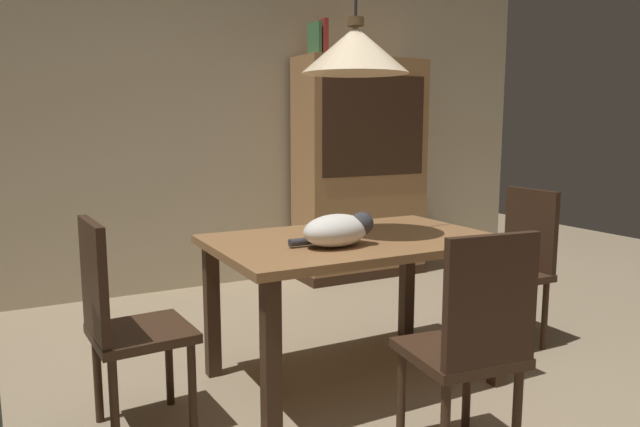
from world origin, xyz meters
TOP-DOWN VIEW (x-y plane):
  - back_wall at (0.00, 2.65)m, footprint 6.40×0.10m
  - dining_table at (0.14, 0.49)m, footprint 1.40×0.90m
  - chair_left_side at (-0.99, 0.49)m, footprint 0.43×0.43m
  - chair_right_side at (1.27, 0.49)m, footprint 0.40×0.40m
  - chair_near_front at (0.13, -0.38)m, footprint 0.44×0.44m
  - cat_sleeping at (-0.03, 0.35)m, footprint 0.40×0.28m
  - pendant_lamp at (0.14, 0.49)m, footprint 0.52×0.52m
  - hutch_bookcase at (1.30, 2.32)m, footprint 1.12×0.45m
  - book_green_slim at (0.86, 2.32)m, footprint 0.03×0.20m
  - book_red_tall at (0.91, 2.32)m, footprint 0.04×0.22m

SIDE VIEW (x-z plane):
  - chair_left_side at x=-0.99m, z-range 0.05..0.98m
  - chair_right_side at x=1.27m, z-range 0.05..0.98m
  - chair_near_front at x=0.13m, z-range 0.05..0.98m
  - dining_table at x=0.14m, z-range 0.27..1.02m
  - cat_sleeping at x=-0.03m, z-range 0.75..0.90m
  - hutch_bookcase at x=1.30m, z-range -0.04..1.81m
  - back_wall at x=0.00m, z-range 0.00..2.90m
  - pendant_lamp at x=0.14m, z-range 1.01..2.31m
  - book_green_slim at x=0.86m, z-range 1.85..2.11m
  - book_red_tall at x=0.91m, z-range 1.85..2.13m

